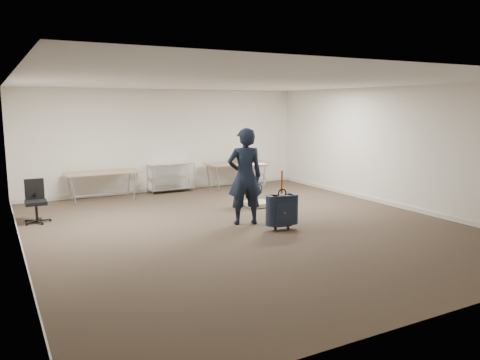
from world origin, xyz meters
TOP-DOWN VIEW (x-y plane):
  - ground at (0.00, 0.00)m, footprint 9.00×9.00m
  - room_shell at (0.00, 1.38)m, footprint 8.00×9.00m
  - folding_table_left at (-1.90, 3.95)m, footprint 1.80×0.75m
  - folding_table_right at (1.90, 3.95)m, footprint 1.80×0.75m
  - wire_shelf at (0.00, 4.20)m, footprint 1.22×0.47m
  - person at (0.10, 0.19)m, footprint 0.80×0.63m
  - suitcase at (0.50, -0.55)m, footprint 0.45×0.30m
  - office_chair at (-3.58, 2.32)m, footprint 0.53×0.53m
  - equipment_cart at (1.15, 1.47)m, footprint 0.58×0.58m
  - cardboard_box at (2.03, 3.89)m, footprint 0.49×0.41m

SIDE VIEW (x-z plane):
  - ground at x=0.00m, z-range 0.00..0.00m
  - room_shell at x=0.00m, z-range -4.45..4.55m
  - equipment_cart at x=1.15m, z-range -0.24..0.77m
  - office_chair at x=-3.58m, z-range -0.17..0.71m
  - suitcase at x=0.50m, z-range -0.18..0.97m
  - wire_shelf at x=0.00m, z-range 0.04..0.84m
  - folding_table_left at x=-1.90m, z-range 0.31..1.04m
  - folding_table_right at x=1.90m, z-range 0.31..1.04m
  - cardboard_box at x=2.03m, z-range 0.73..1.05m
  - person at x=0.10m, z-range 0.00..1.93m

